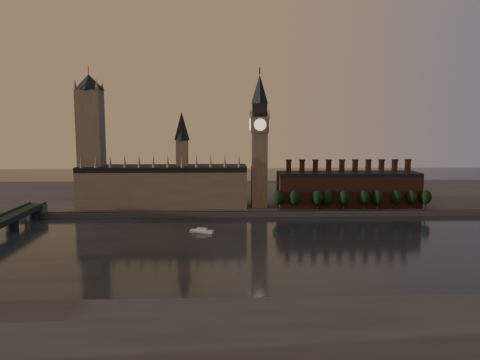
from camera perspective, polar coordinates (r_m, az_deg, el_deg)
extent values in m
plane|color=black|center=(260.99, 1.96, -8.52)|extent=(900.00, 900.00, 0.00)
cube|color=#4C4D52|center=(347.92, 0.94, -4.19)|extent=(900.00, 4.00, 4.00)
cube|color=#4C4D52|center=(436.42, 0.33, -1.86)|extent=(900.00, 180.00, 4.00)
cube|color=gray|center=(372.42, -9.30, -1.03)|extent=(130.00, 30.00, 28.00)
cube|color=black|center=(370.49, -9.35, 1.42)|extent=(130.00, 30.00, 4.00)
cube|color=gray|center=(368.02, -7.06, 2.98)|extent=(9.00, 9.00, 24.00)
cone|color=black|center=(367.07, -7.12, 6.57)|extent=(12.00, 12.00, 22.00)
cone|color=gray|center=(368.55, -18.79, 2.19)|extent=(2.60, 2.60, 10.00)
cone|color=gray|center=(365.60, -17.18, 2.22)|extent=(2.60, 2.60, 10.00)
cone|color=gray|center=(362.94, -15.55, 2.24)|extent=(2.60, 2.60, 10.00)
cone|color=gray|center=(360.58, -13.89, 2.26)|extent=(2.60, 2.60, 10.00)
cone|color=gray|center=(358.53, -12.21, 2.28)|extent=(2.60, 2.60, 10.00)
cone|color=gray|center=(356.79, -10.51, 2.30)|extent=(2.60, 2.60, 10.00)
cone|color=gray|center=(355.36, -8.80, 2.32)|extent=(2.60, 2.60, 10.00)
cone|color=gray|center=(354.25, -7.08, 2.33)|extent=(2.60, 2.60, 10.00)
cone|color=gray|center=(353.47, -5.34, 2.35)|extent=(2.60, 2.60, 10.00)
cone|color=gray|center=(353.01, -3.60, 2.36)|extent=(2.60, 2.60, 10.00)
cone|color=gray|center=(352.87, -1.86, 2.37)|extent=(2.60, 2.60, 10.00)
cone|color=gray|center=(353.06, -0.12, 2.37)|extent=(2.60, 2.60, 10.00)
cube|color=gray|center=(380.29, -17.66, 3.59)|extent=(18.00, 18.00, 90.00)
cone|color=black|center=(380.80, -17.96, 11.27)|extent=(24.00, 24.00, 12.00)
cylinder|color=#232326|center=(381.31, -17.99, 12.16)|extent=(0.50, 0.50, 12.00)
cone|color=gray|center=(375.25, -19.48, 10.97)|extent=(3.00, 3.00, 8.00)
cone|color=gray|center=(370.86, -17.08, 11.11)|extent=(3.00, 3.00, 8.00)
cone|color=gray|center=(390.53, -18.77, 10.83)|extent=(3.00, 3.00, 8.00)
cone|color=gray|center=(386.31, -16.45, 10.96)|extent=(3.00, 3.00, 8.00)
cube|color=gray|center=(363.63, 2.36, 1.24)|extent=(12.00, 12.00, 58.00)
cube|color=gray|center=(361.69, 2.39, 6.76)|extent=(14.00, 14.00, 12.00)
cube|color=#232326|center=(361.77, 2.40, 8.51)|extent=(11.00, 11.00, 10.00)
cone|color=black|center=(362.49, 2.41, 11.04)|extent=(13.00, 13.00, 22.00)
cylinder|color=#232326|center=(363.65, 2.42, 13.16)|extent=(1.00, 1.00, 5.00)
cylinder|color=beige|center=(354.51, 2.48, 6.75)|extent=(9.00, 0.50, 9.00)
cylinder|color=beige|center=(368.87, 2.30, 6.77)|extent=(9.00, 0.50, 9.00)
cylinder|color=beige|center=(361.21, 1.24, 6.77)|extent=(0.50, 9.00, 9.00)
cylinder|color=beige|center=(362.31, 3.53, 6.76)|extent=(0.50, 9.00, 9.00)
cone|color=gray|center=(354.80, 1.42, 8.21)|extent=(2.00, 2.00, 6.00)
cone|color=gray|center=(355.82, 3.53, 8.20)|extent=(2.00, 2.00, 6.00)
cone|color=gray|center=(367.78, 1.30, 8.18)|extent=(2.00, 2.00, 6.00)
cone|color=gray|center=(368.76, 3.33, 8.16)|extent=(2.00, 2.00, 6.00)
cube|color=brown|center=(377.59, 13.00, -1.32)|extent=(110.00, 25.00, 24.00)
cube|color=black|center=(375.87, 13.06, 0.72)|extent=(110.00, 25.00, 3.00)
cube|color=brown|center=(365.85, 5.96, 1.64)|extent=(3.50, 3.50, 9.00)
cube|color=#232326|center=(365.41, 5.97, 2.42)|extent=(4.20, 4.20, 1.00)
cube|color=brown|center=(367.45, 7.57, 1.64)|extent=(3.50, 3.50, 9.00)
cube|color=#232326|center=(367.00, 7.58, 2.41)|extent=(4.20, 4.20, 1.00)
cube|color=brown|center=(369.33, 9.17, 1.64)|extent=(3.50, 3.50, 9.00)
cube|color=#232326|center=(368.88, 9.18, 2.41)|extent=(4.20, 4.20, 1.00)
cube|color=brown|center=(371.49, 10.75, 1.63)|extent=(3.50, 3.50, 9.00)
cube|color=#232326|center=(371.05, 10.77, 2.40)|extent=(4.20, 4.20, 1.00)
cube|color=brown|center=(373.93, 12.31, 1.63)|extent=(3.50, 3.50, 9.00)
cube|color=#232326|center=(373.50, 12.33, 2.39)|extent=(4.20, 4.20, 1.00)
cube|color=brown|center=(376.65, 13.85, 1.63)|extent=(3.50, 3.50, 9.00)
cube|color=#232326|center=(376.22, 13.87, 2.38)|extent=(4.20, 4.20, 1.00)
cube|color=brown|center=(379.64, 15.37, 1.62)|extent=(3.50, 3.50, 9.00)
cube|color=#232326|center=(379.21, 15.39, 2.37)|extent=(4.20, 4.20, 1.00)
cube|color=brown|center=(382.88, 16.86, 1.61)|extent=(3.50, 3.50, 9.00)
cube|color=#232326|center=(382.46, 16.89, 2.36)|extent=(4.20, 4.20, 1.00)
cube|color=brown|center=(386.39, 18.33, 1.61)|extent=(3.50, 3.50, 9.00)
cube|color=#232326|center=(385.96, 18.36, 2.34)|extent=(4.20, 4.20, 1.00)
cube|color=brown|center=(390.14, 19.77, 1.60)|extent=(3.50, 3.50, 9.00)
cube|color=#232326|center=(389.72, 19.80, 2.33)|extent=(4.20, 4.20, 1.00)
cylinder|color=black|center=(353.71, 4.69, -3.20)|extent=(0.80, 0.80, 6.00)
ellipsoid|color=black|center=(352.60, 4.70, -2.16)|extent=(8.60, 8.60, 10.75)
cylinder|color=black|center=(354.59, 6.63, -3.20)|extent=(0.80, 0.80, 6.00)
ellipsoid|color=black|center=(353.48, 6.65, -2.16)|extent=(8.60, 8.60, 10.75)
cylinder|color=black|center=(357.23, 9.41, -3.17)|extent=(0.80, 0.80, 6.00)
ellipsoid|color=black|center=(356.13, 9.43, -2.14)|extent=(8.60, 8.60, 10.75)
cylinder|color=black|center=(360.13, 10.58, -3.11)|extent=(0.80, 0.80, 6.00)
ellipsoid|color=black|center=(359.04, 10.60, -2.09)|extent=(8.60, 8.60, 10.75)
cylinder|color=black|center=(362.09, 12.54, -3.11)|extent=(0.80, 0.80, 6.00)
ellipsoid|color=black|center=(361.00, 12.57, -2.09)|extent=(8.60, 8.60, 10.75)
cylinder|color=black|center=(366.44, 14.89, -3.06)|extent=(0.80, 0.80, 6.00)
ellipsoid|color=black|center=(365.36, 14.92, -2.05)|extent=(8.60, 8.60, 10.75)
cylinder|color=black|center=(369.47, 16.43, -3.03)|extent=(0.80, 0.80, 6.00)
ellipsoid|color=black|center=(368.40, 16.47, -2.03)|extent=(8.60, 8.60, 10.75)
cylinder|color=black|center=(375.22, 18.52, -2.95)|extent=(0.80, 0.80, 6.00)
ellipsoid|color=black|center=(374.17, 18.56, -1.97)|extent=(8.60, 8.60, 10.75)
cylinder|color=black|center=(379.73, 20.18, -2.91)|extent=(0.80, 0.80, 6.00)
ellipsoid|color=black|center=(378.70, 20.22, -1.94)|extent=(8.60, 8.60, 10.75)
cylinder|color=black|center=(382.57, 21.66, -2.90)|extent=(0.80, 0.80, 6.00)
ellipsoid|color=black|center=(381.54, 21.70, -1.94)|extent=(8.60, 8.60, 10.75)
cube|color=#4C4D52|center=(372.75, -23.64, -3.25)|extent=(14.00, 8.00, 6.00)
cylinder|color=#232326|center=(338.09, -26.04, -4.94)|extent=(8.00, 8.00, 7.75)
cylinder|color=#232326|center=(368.74, -23.90, -3.87)|extent=(8.00, 8.00, 7.75)
cube|color=#BEBEBE|center=(300.57, -4.68, -6.26)|extent=(15.84, 8.73, 1.74)
cube|color=#BEBEBE|center=(300.22, -4.68, -5.98)|extent=(7.21, 5.07, 1.31)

